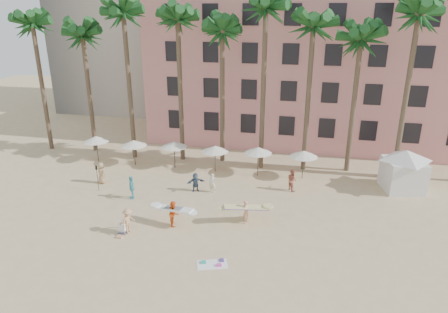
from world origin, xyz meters
The scene contains 11 objects.
ground centered at (0.00, 0.00, 0.00)m, with size 120.00×120.00×0.00m, color #D1B789.
pink_hotel centered at (7.00, 26.00, 8.00)m, with size 35.00×14.00×16.00m, color #D88883.
palm_row centered at (0.51, 15.00, 12.97)m, with size 44.40×5.40×16.30m.
umbrella_row centered at (-3.00, 12.50, 2.33)m, with size 22.50×2.70×2.73m.
cabana centered at (15.21, 12.04, 2.07)m, with size 5.30×5.30×3.50m.
beach_towel centered at (2.34, -1.65, 0.03)m, with size 2.03×1.53×0.14m.
carrier_yellow centered at (3.43, 3.66, 0.98)m, with size 3.21×1.75×1.73m.
carrier_white centered at (-1.46, 2.28, 0.96)m, with size 2.94×1.26×1.80m.
beachgoers centered at (-2.75, 6.20, 0.90)m, with size 17.33×10.52×1.92m.
paddle centered at (-9.51, 6.28, 1.41)m, with size 0.18×0.04×2.23m.
seated_man centered at (-4.44, 0.24, 0.35)m, with size 0.44×0.78×1.01m.
Camera 1 is at (7.37, -21.05, 14.20)m, focal length 32.00 mm.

